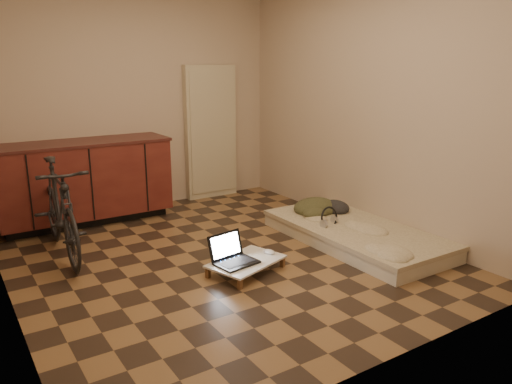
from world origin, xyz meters
TOP-DOWN VIEW (x-y plane):
  - room_shell at (0.00, 0.00)m, footprint 3.50×4.00m
  - cabinets at (-0.75, 1.70)m, footprint 1.84×0.62m
  - appliance_panel at (0.95, 1.94)m, footprint 0.70×0.10m
  - bicycle at (-1.20, 0.80)m, footprint 0.50×1.53m
  - futon at (1.30, -0.40)m, footprint 0.93×1.91m
  - clothing_pile at (1.35, 0.19)m, footprint 0.53×0.44m
  - headphones at (1.12, -0.21)m, footprint 0.27×0.25m
  - lap_desk at (0.01, -0.43)m, footprint 0.73×0.59m
  - laptop at (-0.10, -0.40)m, footprint 0.38×0.35m
  - mouse at (0.26, -0.41)m, footprint 0.10×0.13m

SIDE VIEW (x-z plane):
  - futon at x=1.30m, z-range 0.00..0.16m
  - lap_desk at x=0.01m, z-range 0.04..0.14m
  - mouse at x=0.26m, z-range 0.11..0.14m
  - laptop at x=-0.10m, z-range 0.04..0.27m
  - headphones at x=1.12m, z-range 0.16..0.33m
  - clothing_pile at x=1.35m, z-range 0.16..0.37m
  - cabinets at x=-0.75m, z-range 0.01..0.92m
  - bicycle at x=-1.20m, z-range 0.00..0.98m
  - appliance_panel at x=0.95m, z-range 0.00..1.70m
  - room_shell at x=0.00m, z-range 0.00..2.60m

